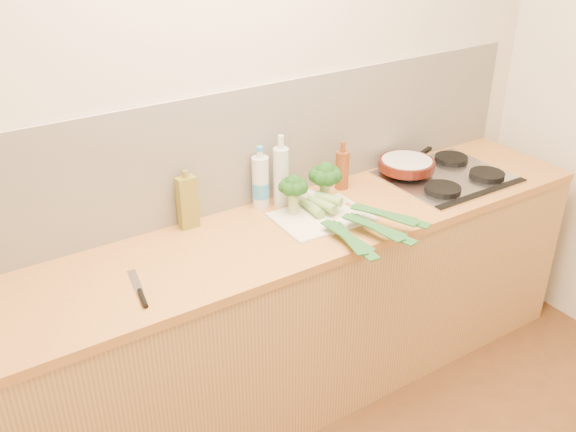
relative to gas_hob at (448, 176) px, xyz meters
The scene contains 15 objects.
room_shell 1.09m from the gas_hob, 163.89° to the left, with size 3.50×3.50×3.50m.
counter 1.12m from the gas_hob, behind, with size 3.20×0.62×0.90m.
gas_hob is the anchor object (origin of this frame).
chopping_board 0.77m from the gas_hob, behind, with size 0.40×0.29×0.01m, color white.
broccoli_left 0.87m from the gas_hob, behind, with size 0.13×0.13×0.18m.
broccoli_right 0.70m from the gas_hob, behind, with size 0.15×0.15×0.20m.
leek_front 0.79m from the gas_hob, behind, with size 0.13×0.68×0.04m.
leek_mid 0.73m from the gas_hob, behind, with size 0.20×0.67×0.04m.
leek_back 0.68m from the gas_hob, behind, with size 0.30×0.59×0.04m.
chefs_knife 1.65m from the gas_hob, behind, with size 0.07×0.27×0.02m.
skillet 0.21m from the gas_hob, 137.89° to the left, with size 0.39×0.28×0.05m.
oil_tin 1.31m from the gas_hob, 169.30° to the left, with size 0.08×0.05×0.26m.
glass_bottle 0.88m from the gas_hob, 166.51° to the left, with size 0.07×0.07×0.33m.
amber_bottle 0.55m from the gas_hob, 158.70° to the left, with size 0.06×0.06×0.24m.
water_bottle 0.96m from the gas_hob, 165.48° to the left, with size 0.08×0.08×0.27m.
Camera 1 is at (-1.21, -0.79, 2.22)m, focal length 40.00 mm.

